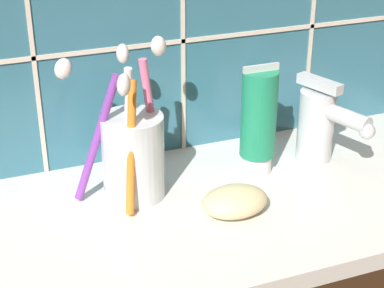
{
  "coord_description": "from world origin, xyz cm",
  "views": [
    {
      "loc": [
        -23.78,
        -55.43,
        39.37
      ],
      "look_at": [
        -1.65,
        2.0,
        8.7
      ],
      "focal_mm": 60.0,
      "sensor_mm": 36.0,
      "label": 1
    }
  ],
  "objects": [
    {
      "name": "sink_counter",
      "position": [
        0.0,
        0.0,
        1.0
      ],
      "size": [
        70.44,
        28.83,
        2.0
      ],
      "primitive_type": "cube",
      "color": "silver",
      "rests_on": "ground"
    },
    {
      "name": "toothbrush_cup",
      "position": [
        -7.5,
        5.01,
        7.45
      ],
      "size": [
        12.45,
        9.53,
        17.88
      ],
      "color": "silver",
      "rests_on": "sink_counter"
    },
    {
      "name": "toothpaste_tube",
      "position": [
        7.78,
        5.01,
        8.65
      ],
      "size": [
        4.39,
        4.18,
        13.48
      ],
      "color": "white",
      "rests_on": "sink_counter"
    },
    {
      "name": "sink_faucet",
      "position": [
        16.12,
        4.82,
        7.1
      ],
      "size": [
        5.55,
        10.85,
        10.54
      ],
      "rotation": [
        0.0,
        0.0,
        -1.23
      ],
      "color": "silver",
      "rests_on": "sink_counter"
    },
    {
      "name": "soap_bar",
      "position": [
        1.39,
        -2.75,
        3.55
      ],
      "size": [
        7.31,
        5.28,
        3.1
      ],
      "primitive_type": "ellipsoid",
      "color": "beige",
      "rests_on": "sink_counter"
    }
  ]
}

